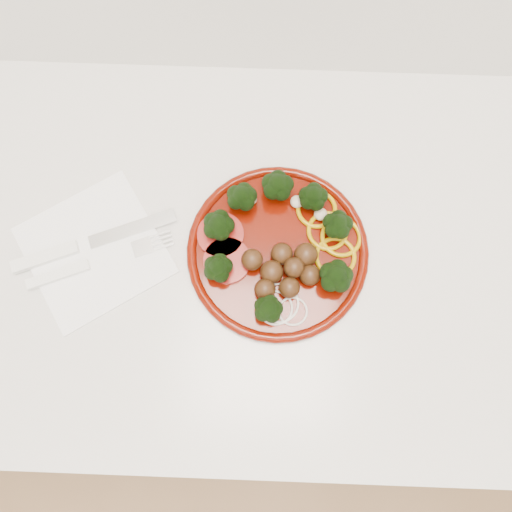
{
  "coord_description": "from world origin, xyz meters",
  "views": [
    {
      "loc": [
        0.08,
        1.52,
        1.58
      ],
      "look_at": [
        0.07,
        1.69,
        0.92
      ],
      "focal_mm": 35.0,
      "sensor_mm": 36.0,
      "label": 1
    }
  ],
  "objects_px": {
    "napkin": "(94,250)",
    "knife": "(73,248)",
    "fork": "(76,269)",
    "plate": "(278,248)"
  },
  "relations": [
    {
      "from": "plate",
      "to": "napkin",
      "type": "height_order",
      "value": "plate"
    },
    {
      "from": "knife",
      "to": "fork",
      "type": "height_order",
      "value": "knife"
    },
    {
      "from": "napkin",
      "to": "knife",
      "type": "bearing_deg",
      "value": 179.08
    },
    {
      "from": "knife",
      "to": "fork",
      "type": "relative_size",
      "value": 1.13
    },
    {
      "from": "napkin",
      "to": "knife",
      "type": "xyz_separation_m",
      "value": [
        -0.03,
        0.0,
        0.01
      ]
    },
    {
      "from": "plate",
      "to": "fork",
      "type": "bearing_deg",
      "value": -172.48
    },
    {
      "from": "napkin",
      "to": "plate",
      "type": "bearing_deg",
      "value": 1.65
    },
    {
      "from": "knife",
      "to": "fork",
      "type": "xyz_separation_m",
      "value": [
        0.01,
        -0.03,
        -0.0
      ]
    },
    {
      "from": "plate",
      "to": "fork",
      "type": "height_order",
      "value": "plate"
    },
    {
      "from": "plate",
      "to": "fork",
      "type": "xyz_separation_m",
      "value": [
        -0.28,
        -0.04,
        -0.01
      ]
    }
  ]
}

